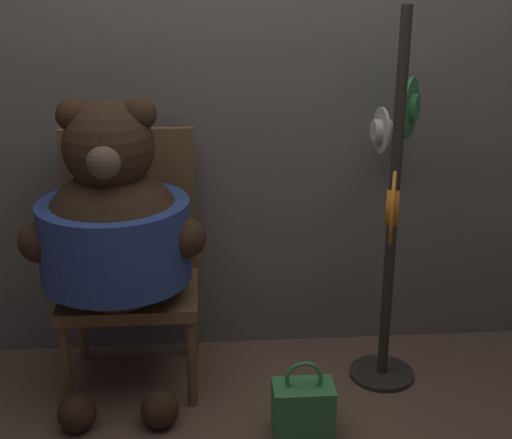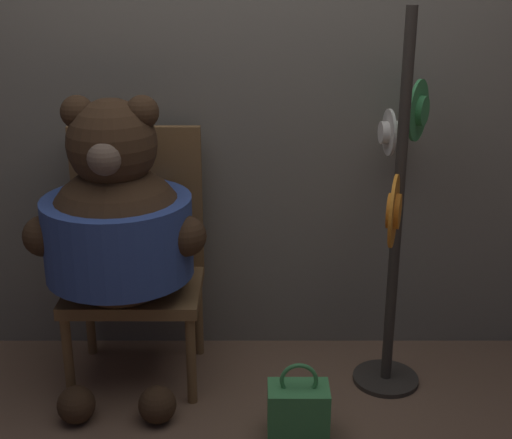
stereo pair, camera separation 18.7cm
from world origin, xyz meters
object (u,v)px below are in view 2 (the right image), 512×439
Objects in this scene: chair at (134,252)px; teddy_bear at (116,228)px; handbag_on_ground at (296,411)px; hat_display_rack at (395,216)px.

chair is 0.25m from teddy_bear.
chair is 3.34× the size of handbag_on_ground.
chair is 0.94m from handbag_on_ground.
teddy_bear is at bearing -102.10° from chair.
hat_display_rack is at bearing -6.06° from chair.
chair is at bearing 173.94° from hat_display_rack.
hat_display_rack reaches higher than chair.
hat_display_rack reaches higher than handbag_on_ground.
teddy_bear is 0.80× the size of hat_display_rack.
handbag_on_ground is at bearing -26.20° from teddy_bear.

